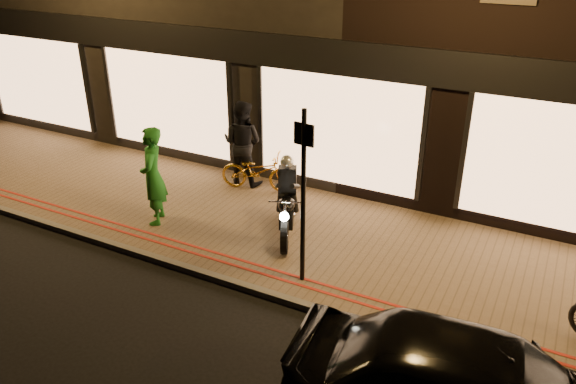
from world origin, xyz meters
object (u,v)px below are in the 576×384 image
at_px(motorcycle, 287,205).
at_px(bicycle_gold, 257,171).
at_px(sign_post, 303,190).
at_px(person_green, 153,176).

relative_size(motorcycle, bicycle_gold, 1.08).
relative_size(sign_post, bicycle_gold, 1.78).
distance_m(bicycle_gold, person_green, 2.53).
xyz_separation_m(motorcycle, bicycle_gold, (-1.52, 1.47, -0.17)).
xyz_separation_m(motorcycle, sign_post, (0.95, -1.27, 1.06)).
bearing_deg(bicycle_gold, person_green, 141.67).
height_order(bicycle_gold, person_green, person_green).
bearing_deg(person_green, bicycle_gold, 124.92).
height_order(motorcycle, person_green, person_green).
height_order(motorcycle, sign_post, sign_post).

